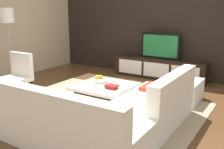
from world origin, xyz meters
The scene contains 12 objects.
ground_plane centered at (0.00, 0.00, 0.00)m, with size 14.00×14.00×0.00m, color brown.
feature_wall_back centered at (0.00, 2.70, 1.40)m, with size 6.40×0.12×2.80m, color black.
area_rug centered at (-0.10, 0.00, 0.01)m, with size 3.42×2.45×0.01m, color tan.
media_console centered at (0.00, 2.40, 0.25)m, with size 2.31×0.43×0.50m.
television centered at (0.00, 2.40, 0.82)m, with size 0.98×0.06×0.63m.
sectional_couch centered at (0.50, -0.86, 0.28)m, with size 2.26×2.35×0.81m.
coffee_table centered at (-0.10, 0.10, 0.20)m, with size 0.98×0.95×0.38m.
accent_chair_near centered at (-1.78, -0.43, 0.49)m, with size 0.57×0.52×0.87m.
floor_lamp centered at (-2.63, 0.08, 1.45)m, with size 0.32×0.32×1.72m.
ottoman centered at (0.97, 1.11, 0.20)m, with size 0.70×0.70×0.40m, color white.
fruit_bowl centered at (-0.28, 0.20, 0.43)m, with size 0.28×0.28×0.14m.
book_stack centered at (0.12, -0.02, 0.41)m, with size 0.21×0.16×0.06m.
Camera 1 is at (2.37, -3.57, 1.68)m, focal length 41.65 mm.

